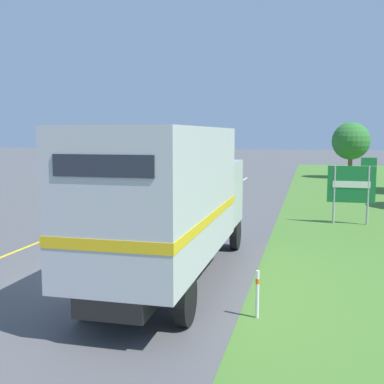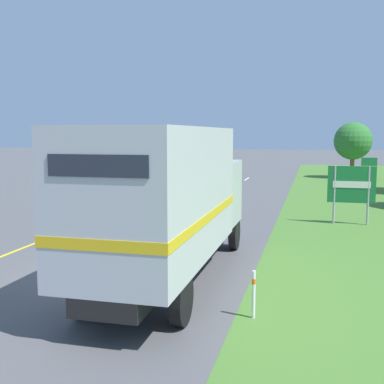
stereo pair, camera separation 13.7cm
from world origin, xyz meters
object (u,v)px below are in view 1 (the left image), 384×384
roadside_tree_far (351,141)px  delineator_post (257,293)px  horse_trailer_truck (171,199)px  lead_car_white (185,180)px  highway_sign (352,185)px

roadside_tree_far → delineator_post: bearing=-97.3°
horse_trailer_truck → lead_car_white: bearing=103.4°
horse_trailer_truck → delineator_post: (2.26, -1.74, -1.55)m
highway_sign → roadside_tree_far: bearing=85.9°
highway_sign → roadside_tree_far: (1.53, 21.08, 1.42)m
lead_car_white → highway_sign: bearing=-39.2°
highway_sign → delineator_post: highway_sign is taller
highway_sign → roadside_tree_far: roadside_tree_far is taller
roadside_tree_far → horse_trailer_truck: bearing=-101.9°
horse_trailer_truck → roadside_tree_far: size_ratio=1.84×
lead_car_white → delineator_post: size_ratio=4.19×
roadside_tree_far → highway_sign: bearing=-94.1°
lead_car_white → horse_trailer_truck: bearing=-76.6°
roadside_tree_far → delineator_post: size_ratio=4.75×
delineator_post → highway_sign: bearing=76.6°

